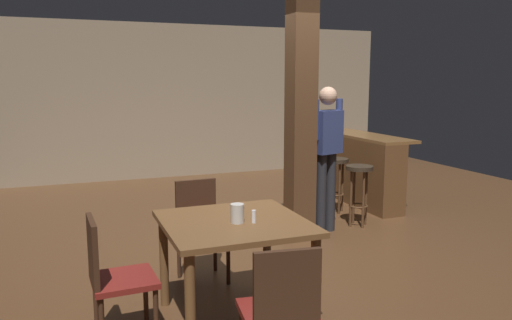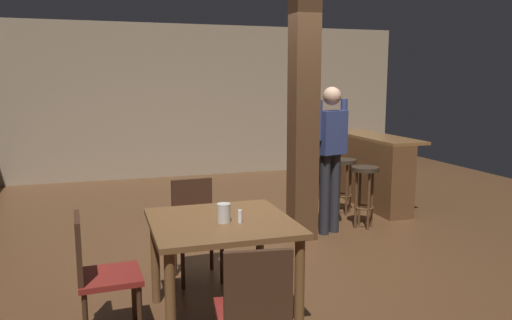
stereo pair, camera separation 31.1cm
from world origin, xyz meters
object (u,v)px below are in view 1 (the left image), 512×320
object	(u,v)px
dining_table	(234,236)
bar_stool_far	(313,163)
chair_north	(200,225)
napkin_cup	(237,213)
chair_west	(112,274)
standing_person	(327,149)
chair_south	(281,310)
bar_stool_mid	(336,172)
bar_counter	(358,168)
salt_shaker	(254,217)
bar_stool_near	(359,181)

from	to	relation	value
dining_table	bar_stool_far	bearing A→B (deg)	54.12
chair_north	napkin_cup	distance (m)	0.99
chair_west	bar_stool_far	bearing A→B (deg)	45.41
standing_person	bar_stool_far	distance (m)	1.68
chair_west	chair_south	size ratio (longest dim) A/B	1.00
dining_table	chair_west	size ratio (longest dim) A/B	1.16
dining_table	chair_north	xyz separation A→B (m)	(-0.03, 0.87, -0.15)
chair_south	bar_stool_mid	size ratio (longest dim) A/B	1.19
standing_person	bar_stool_far	xyz separation A→B (m)	(0.61, 1.50, -0.44)
chair_west	bar_stool_far	world-z (taller)	chair_west
standing_person	bar_stool_far	bearing A→B (deg)	67.86
napkin_cup	bar_stool_far	distance (m)	4.03
standing_person	bar_counter	xyz separation A→B (m)	(1.15, 1.13, -0.49)
chair_north	bar_stool_mid	bearing A→B (deg)	34.54
dining_table	napkin_cup	size ratio (longest dim) A/B	7.42
chair_south	bar_counter	size ratio (longest dim) A/B	0.48
bar_stool_far	salt_shaker	bearing A→B (deg)	-123.65
chair_south	bar_stool_near	world-z (taller)	chair_south
bar_stool_far	dining_table	bearing A→B (deg)	-125.88
napkin_cup	bar_counter	bearing A→B (deg)	45.44
chair_north	bar_stool_near	size ratio (longest dim) A/B	1.17
bar_counter	bar_stool_mid	distance (m)	0.71
chair_north	bar_stool_far	xyz separation A→B (m)	(2.36, 2.35, 0.05)
bar_stool_mid	chair_west	bearing A→B (deg)	-141.64
chair_west	chair_north	size ratio (longest dim) A/B	1.00
chair_north	chair_south	bearing A→B (deg)	-89.90
napkin_cup	bar_stool_mid	bearing A→B (deg)	48.00
chair_west	napkin_cup	world-z (taller)	napkin_cup
chair_south	bar_stool_far	distance (m)	4.78
chair_north	bar_stool_far	distance (m)	3.33
chair_south	bar_stool_near	bearing A→B (deg)	50.42
chair_north	standing_person	distance (m)	2.01
chair_south	bar_stool_far	bearing A→B (deg)	60.37
standing_person	bar_stool_mid	distance (m)	1.03
dining_table	napkin_cup	world-z (taller)	napkin_cup
chair_north	bar_stool_near	world-z (taller)	chair_north
napkin_cup	bar_stool_near	world-z (taller)	napkin_cup
chair_south	napkin_cup	size ratio (longest dim) A/B	6.42
bar_stool_near	dining_table	bearing A→B (deg)	-141.08
chair_west	bar_stool_far	size ratio (longest dim) A/B	1.20
bar_stool_near	bar_stool_mid	xyz separation A→B (m)	(0.06, 0.67, -0.01)
bar_stool_near	bar_stool_far	size ratio (longest dim) A/B	1.02
napkin_cup	standing_person	world-z (taller)	standing_person
chair_north	standing_person	bearing A→B (deg)	25.89
salt_shaker	standing_person	xyz separation A→B (m)	(1.61, 1.83, 0.18)
chair_north	dining_table	bearing A→B (deg)	-87.71
chair_south	bar_counter	world-z (taller)	bar_counter
dining_table	napkin_cup	distance (m)	0.20
napkin_cup	bar_stool_near	bearing A→B (deg)	39.92
chair_north	bar_counter	world-z (taller)	bar_counter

